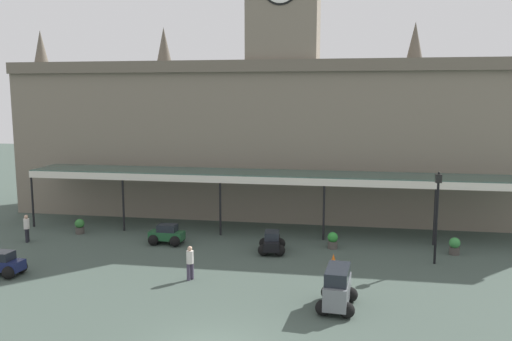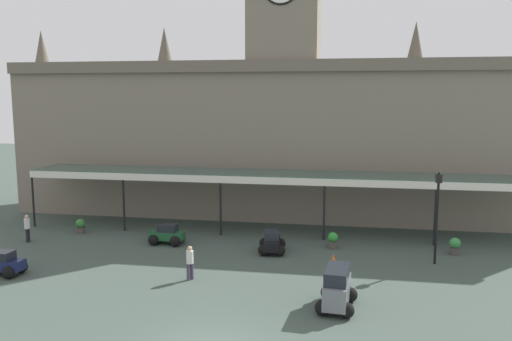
{
  "view_description": "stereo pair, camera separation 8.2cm",
  "coord_description": "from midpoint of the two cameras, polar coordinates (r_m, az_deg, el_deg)",
  "views": [
    {
      "loc": [
        4.42,
        -16.32,
        8.77
      ],
      "look_at": [
        0.0,
        9.37,
        5.01
      ],
      "focal_mm": 36.54,
      "sensor_mm": 36.0,
      "label": 1
    },
    {
      "loc": [
        4.5,
        -16.3,
        8.77
      ],
      "look_at": [
        0.0,
        9.37,
        5.01
      ],
      "focal_mm": 36.54,
      "sensor_mm": 36.0,
      "label": 2
    }
  ],
  "objects": [
    {
      "name": "car_black_sedan",
      "position": [
        29.65,
        1.84,
        -7.99
      ],
      "size": [
        1.66,
        2.13,
        1.19
      ],
      "color": "black",
      "rests_on": "ground"
    },
    {
      "name": "victorian_lamppost",
      "position": [
        28.61,
        19.32,
        -3.81
      ],
      "size": [
        0.3,
        0.3,
        4.9
      ],
      "color": "black",
      "rests_on": "ground"
    },
    {
      "name": "car_navy_sedan",
      "position": [
        28.9,
        -25.89,
        -9.27
      ],
      "size": [
        2.1,
        1.6,
        1.19
      ],
      "color": "#19214C",
      "rests_on": "ground"
    },
    {
      "name": "traffic_cone",
      "position": [
        27.75,
        8.56,
        -9.64
      ],
      "size": [
        0.4,
        0.4,
        0.62
      ],
      "primitive_type": "cone",
      "color": "orange",
      "rests_on": "ground"
    },
    {
      "name": "pedestrian_near_entrance",
      "position": [
        25.46,
        -7.15,
        -9.85
      ],
      "size": [
        0.34,
        0.36,
        1.67
      ],
      "color": "#3F384C",
      "rests_on": "ground"
    },
    {
      "name": "planter_near_kerb",
      "position": [
        31.24,
        21.01,
        -7.72
      ],
      "size": [
        0.6,
        0.6,
        0.96
      ],
      "color": "#47423D",
      "rests_on": "ground"
    },
    {
      "name": "planter_forecourt_centre",
      "position": [
        35.37,
        -18.63,
        -5.77
      ],
      "size": [
        0.6,
        0.6,
        0.96
      ],
      "color": "#47423D",
      "rests_on": "ground"
    },
    {
      "name": "planter_by_canopy",
      "position": [
        30.67,
        8.49,
        -7.55
      ],
      "size": [
        0.6,
        0.6,
        0.96
      ],
      "color": "#47423D",
      "rests_on": "ground"
    },
    {
      "name": "car_grey_van",
      "position": [
        22.34,
        8.97,
        -12.79
      ],
      "size": [
        1.74,
        2.47,
        1.77
      ],
      "color": "slate",
      "rests_on": "ground"
    },
    {
      "name": "entrance_canopy",
      "position": [
        33.19,
        2.1,
        -0.52
      ],
      "size": [
        32.54,
        3.26,
        3.89
      ],
      "color": "#38564C",
      "rests_on": "ground"
    },
    {
      "name": "car_green_sedan",
      "position": [
        31.68,
        -9.63,
        -7.04
      ],
      "size": [
        2.07,
        1.55,
        1.19
      ],
      "color": "#1E512D",
      "rests_on": "ground"
    },
    {
      "name": "pedestrian_crossing_forecourt",
      "position": [
        34.45,
        -23.69,
        -5.69
      ],
      "size": [
        0.34,
        0.38,
        1.67
      ],
      "color": "black",
      "rests_on": "ground"
    },
    {
      "name": "station_building",
      "position": [
        37.84,
        3.16,
        4.65
      ],
      "size": [
        39.69,
        5.68,
        19.77
      ],
      "color": "slate",
      "rests_on": "ground"
    }
  ]
}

